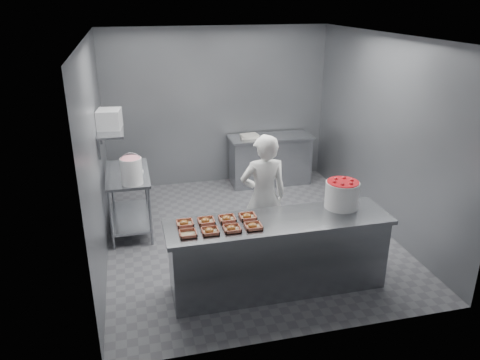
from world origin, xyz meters
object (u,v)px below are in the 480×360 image
object	(u,v)px
glaze_bucket	(131,170)
back_counter	(270,160)
tray_2	(232,228)
tray_3	(253,226)
worker	(264,197)
tray_1	(210,231)
tray_7	(247,216)
service_counter	(278,254)
strawberry_tub	(342,194)
appliance	(109,119)
tray_0	(188,234)
tray_4	(185,223)
prep_table	(129,192)
tray_6	(227,219)
tray_5	(206,221)

from	to	relation	value
glaze_bucket	back_counter	bearing A→B (deg)	34.98
tray_2	back_counter	bearing A→B (deg)	66.31
tray_3	worker	world-z (taller)	worker
tray_1	tray_7	distance (m)	0.54
service_counter	strawberry_tub	xyz separation A→B (m)	(0.83, 0.15, 0.62)
strawberry_tub	appliance	bearing A→B (deg)	145.53
tray_3	appliance	distance (m)	2.68
tray_1	strawberry_tub	bearing A→B (deg)	9.40
tray_2	tray_7	distance (m)	0.34
tray_0	glaze_bucket	size ratio (longest dim) A/B	0.42
strawberry_tub	glaze_bucket	bearing A→B (deg)	150.62
back_counter	tray_1	distance (m)	3.82
back_counter	tray_4	xyz separation A→B (m)	(-1.96, -3.13, 0.47)
service_counter	tray_3	distance (m)	0.59
tray_1	strawberry_tub	xyz separation A→B (m)	(1.65, 0.27, 0.15)
tray_1	worker	world-z (taller)	worker
service_counter	tray_3	world-z (taller)	tray_3
glaze_bucket	prep_table	bearing A→B (deg)	98.18
prep_table	tray_1	world-z (taller)	tray_1
service_counter	tray_0	bearing A→B (deg)	-173.36
tray_7	tray_3	bearing A→B (deg)	-90.00
tray_7	appliance	world-z (taller)	appliance
tray_1	tray_2	world-z (taller)	same
worker	back_counter	bearing A→B (deg)	-108.14
tray_2	tray_4	size ratio (longest dim) A/B	1.00
worker	glaze_bucket	distance (m)	1.80
tray_1	tray_7	xyz separation A→B (m)	(0.48, 0.25, 0.00)
tray_6	tray_3	bearing A→B (deg)	-45.73
tray_2	tray_6	world-z (taller)	same
prep_table	tray_3	distance (m)	2.47
tray_3	tray_7	distance (m)	0.25
tray_1	glaze_bucket	bearing A→B (deg)	115.15
tray_4	strawberry_tub	size ratio (longest dim) A/B	0.47
worker	appliance	world-z (taller)	appliance
tray_7	strawberry_tub	distance (m)	1.18
tray_5	tray_7	size ratio (longest dim) A/B	1.00
back_counter	tray_7	bearing A→B (deg)	-111.63
tray_5	glaze_bucket	bearing A→B (deg)	118.94
back_counter	tray_4	distance (m)	3.72
tray_4	tray_6	distance (m)	0.48
tray_7	strawberry_tub	world-z (taller)	strawberry_tub
back_counter	tray_4	bearing A→B (deg)	-122.08
tray_0	tray_4	distance (m)	0.25
tray_0	glaze_bucket	bearing A→B (deg)	107.97
tray_7	appliance	xyz separation A→B (m)	(-1.48, 1.85, 0.77)
tray_0	tray_5	size ratio (longest dim) A/B	1.00
tray_3	appliance	world-z (taller)	appliance
tray_4	appliance	bearing A→B (deg)	112.38
prep_table	glaze_bucket	xyz separation A→B (m)	(0.06, -0.44, 0.50)
glaze_bucket	tray_1	bearing A→B (deg)	-64.85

